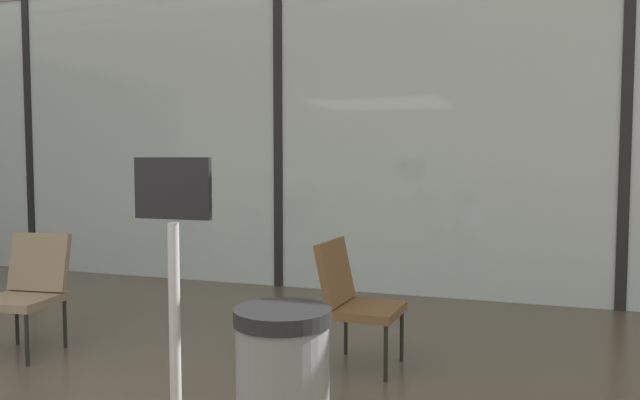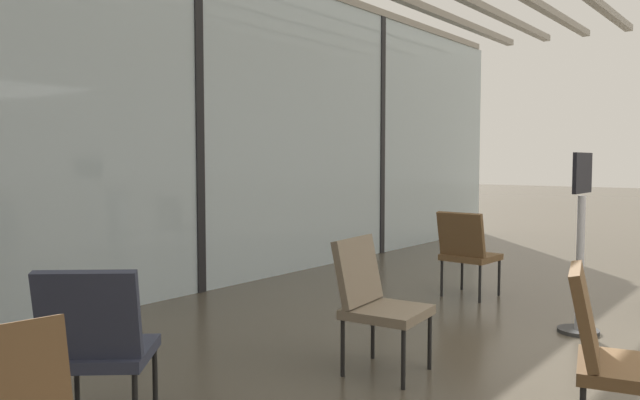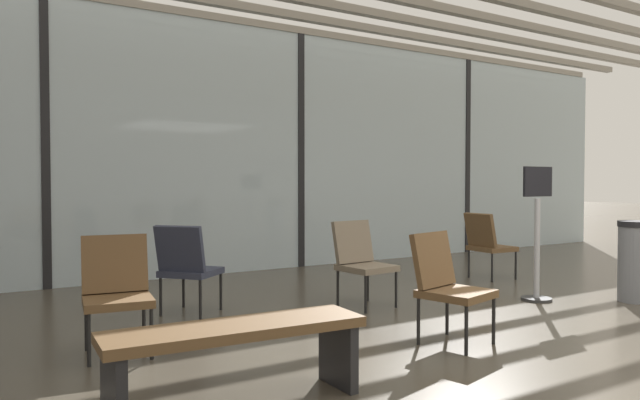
{
  "view_description": "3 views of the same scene",
  "coord_description": "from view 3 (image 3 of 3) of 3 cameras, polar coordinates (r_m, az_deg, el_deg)",
  "views": [
    {
      "loc": [
        2.57,
        -1.07,
        1.42
      ],
      "look_at": [
        0.17,
        6.13,
        0.92
      ],
      "focal_mm": 33.68,
      "sensor_mm": 36.0,
      "label": 1
    },
    {
      "loc": [
        -4.19,
        0.27,
        1.37
      ],
      "look_at": [
        1.77,
        4.97,
        0.89
      ],
      "focal_mm": 34.24,
      "sensor_mm": 36.0,
      "label": 2
    },
    {
      "loc": [
        -4.45,
        -2.47,
        1.28
      ],
      "look_at": [
        1.72,
        7.37,
        0.92
      ],
      "focal_mm": 33.05,
      "sensor_mm": 36.0,
      "label": 3
    }
  ],
  "objects": [
    {
      "name": "window_mullion_1",
      "position": [
        8.88,
        -1.98,
        4.77
      ],
      "size": [
        0.1,
        0.12,
        3.48
      ],
      "primitive_type": "cube",
      "color": "black",
      "rests_on": "ground"
    },
    {
      "name": "lounge_chair_3",
      "position": [
        8.03,
        15.89,
        -3.9
      ],
      "size": [
        0.55,
        0.51,
        0.87
      ],
      "rotation": [
        0.0,
        0.0,
        1.51
      ],
      "color": "brown",
      "rests_on": "ground"
    },
    {
      "name": "glass_curtain_wall",
      "position": [
        8.88,
        -1.98,
        4.77
      ],
      "size": [
        14.0,
        0.08,
        3.48
      ],
      "primitive_type": "cube",
      "color": "silver",
      "rests_on": "ground"
    },
    {
      "name": "lounge_chair_4",
      "position": [
        6.11,
        3.99,
        -5.61
      ],
      "size": [
        0.53,
        0.57,
        0.87
      ],
      "rotation": [
        0.0,
        0.0,
        0.11
      ],
      "color": "#7F705B",
      "rests_on": "ground"
    },
    {
      "name": "lounge_chair_5",
      "position": [
        4.82,
        12.15,
        -7.63
      ],
      "size": [
        0.59,
        0.63,
        0.87
      ],
      "rotation": [
        0.0,
        0.0,
        0.25
      ],
      "color": "brown",
      "rests_on": "ground"
    },
    {
      "name": "info_sign",
      "position": [
        6.74,
        20.28,
        -3.44
      ],
      "size": [
        0.44,
        0.32,
        1.44
      ],
      "color": "#333333",
      "rests_on": "ground"
    },
    {
      "name": "window_mullion_0",
      "position": [
        7.74,
        -25.09,
        5.05
      ],
      "size": [
        0.1,
        0.12,
        3.48
      ],
      "primitive_type": "cube",
      "color": "black",
      "rests_on": "ground"
    },
    {
      "name": "parked_airplane",
      "position": [
        14.33,
        -9.47,
        4.54
      ],
      "size": [
        11.18,
        3.95,
        3.95
      ],
      "color": "silver",
      "rests_on": "ground"
    },
    {
      "name": "lounge_chair_1",
      "position": [
        4.71,
        -19.1,
        -7.91
      ],
      "size": [
        0.55,
        0.59,
        0.87
      ],
      "rotation": [
        0.0,
        0.0,
        6.14
      ],
      "color": "brown",
      "rests_on": "ground"
    },
    {
      "name": "lounge_chair_2",
      "position": [
        5.8,
        -12.8,
        -6.03
      ],
      "size": [
        0.71,
        0.71,
        0.87
      ],
      "rotation": [
        0.0,
        0.0,
        2.28
      ],
      "color": "#33384C",
      "rests_on": "ground"
    },
    {
      "name": "window_mullion_2",
      "position": [
        11.06,
        13.95,
        4.13
      ],
      "size": [
        0.1,
        0.12,
        3.48
      ],
      "primitive_type": "cube",
      "color": "black",
      "rests_on": "ground"
    },
    {
      "name": "waiting_bench",
      "position": [
        3.47,
        -8.1,
        -13.52
      ],
      "size": [
        1.52,
        0.49,
        0.47
      ],
      "rotation": [
        0.0,
        0.0,
        -0.06
      ],
      "color": "brown",
      "rests_on": "ground"
    },
    {
      "name": "trash_bin",
      "position": [
        7.15,
        28.3,
        -5.23
      ],
      "size": [
        0.38,
        0.38,
        0.86
      ],
      "color": "slate",
      "rests_on": "ground"
    }
  ]
}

